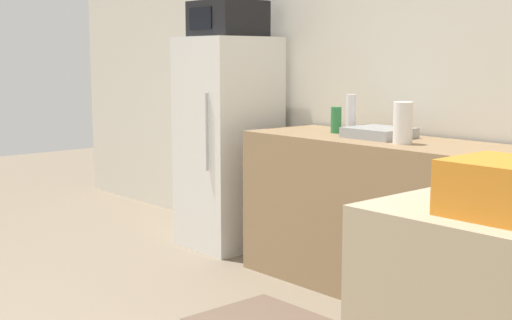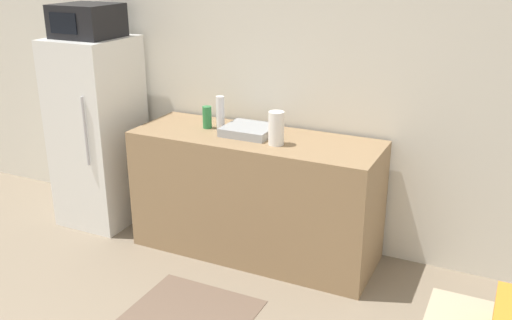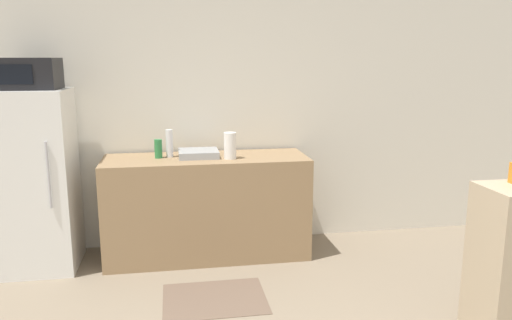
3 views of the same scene
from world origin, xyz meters
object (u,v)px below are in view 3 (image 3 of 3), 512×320
object	(u,v)px
bottle_tall	(169,143)
paper_towel_roll	(230,146)
refrigerator	(39,181)
microwave	(29,74)
bottle_short	(158,149)

from	to	relation	value
bottle_tall	paper_towel_roll	size ratio (longest dim) A/B	1.06
refrigerator	paper_towel_roll	xyz separation A→B (m)	(1.61, -0.08, 0.26)
bottle_tall	paper_towel_roll	xyz separation A→B (m)	(0.52, -0.16, -0.01)
microwave	paper_towel_roll	world-z (taller)	microwave
microwave	paper_towel_roll	xyz separation A→B (m)	(1.61, -0.08, -0.62)
refrigerator	bottle_tall	bearing A→B (deg)	4.50
bottle_tall	bottle_short	size ratio (longest dim) A/B	1.49
bottle_tall	bottle_short	distance (m)	0.11
paper_towel_roll	microwave	bearing A→B (deg)	177.30
refrigerator	microwave	size ratio (longest dim) A/B	3.36
refrigerator	paper_towel_roll	bearing A→B (deg)	-2.74
refrigerator	bottle_short	bearing A→B (deg)	3.39
bottle_tall	paper_towel_roll	world-z (taller)	bottle_tall
bottle_short	paper_towel_roll	world-z (taller)	paper_towel_roll
bottle_short	paper_towel_roll	size ratio (longest dim) A/B	0.71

